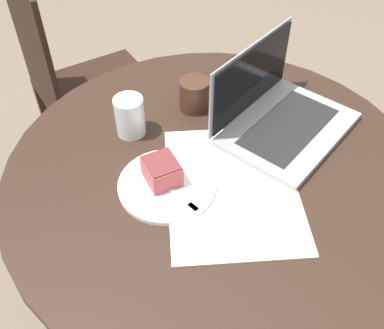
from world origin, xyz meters
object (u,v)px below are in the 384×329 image
coffee_glass (194,95)px  laptop (279,117)px  chair (81,90)px  plate (167,185)px

coffee_glass → laptop: size_ratio=0.22×
chair → coffee_glass: 0.64m
chair → plate: bearing=-4.4°
coffee_glass → laptop: laptop is taller
coffee_glass → chair: bearing=72.6°
chair → laptop: 0.85m
chair → coffee_glass: bearing=15.0°
plate → chair: bearing=53.2°
coffee_glass → laptop: bearing=-85.1°
chair → laptop: bearing=21.5°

